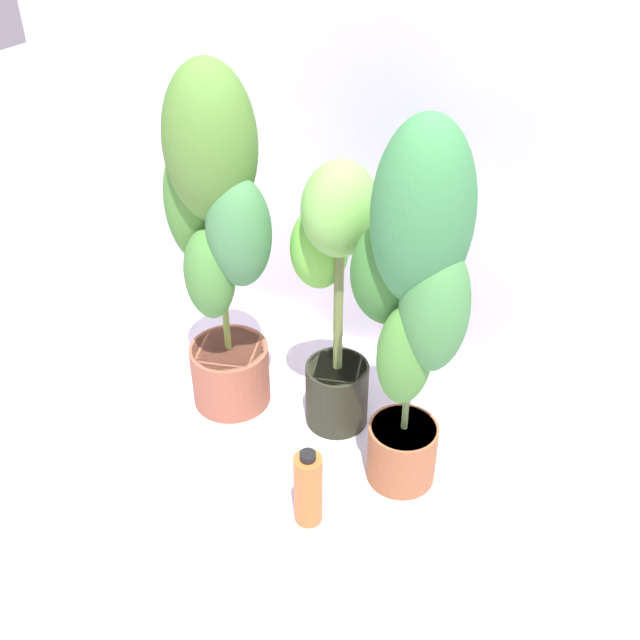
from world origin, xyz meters
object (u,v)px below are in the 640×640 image
Objects in this scene: potted_plant_back_right at (414,288)px; potted_plant_back_left at (216,228)px; potted_plant_back_center at (334,283)px; nutrient_bottle at (308,488)px.

potted_plant_back_left is (-0.61, 0.01, -0.03)m from potted_plant_back_right.
potted_plant_back_center reaches higher than nutrient_bottle.
potted_plant_back_left is at bearing 179.49° from potted_plant_back_right.
nutrient_bottle is at bearing -29.52° from potted_plant_back_left.
potted_plant_back_right is 4.38× the size of nutrient_bottle.
potted_plant_back_center is at bearing 18.73° from potted_plant_back_left.
potted_plant_back_right is 0.60m from nutrient_bottle.
potted_plant_back_right is 0.61m from potted_plant_back_left.
potted_plant_back_right reaches higher than nutrient_bottle.
potted_plant_back_center is 0.55m from nutrient_bottle.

